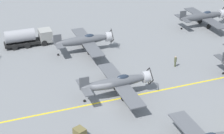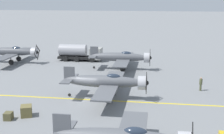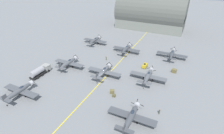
# 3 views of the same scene
# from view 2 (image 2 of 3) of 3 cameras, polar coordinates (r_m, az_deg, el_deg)

# --- Properties ---
(ground_plane) EXTENTS (400.00, 400.00, 0.00)m
(ground_plane) POSITION_cam_2_polar(r_m,az_deg,el_deg) (36.43, -4.78, -5.94)
(ground_plane) COLOR slate
(taxiway_stripe) EXTENTS (0.30, 160.00, 0.01)m
(taxiway_stripe) POSITION_cam_2_polar(r_m,az_deg,el_deg) (36.43, -4.78, -5.93)
(taxiway_stripe) COLOR yellow
(taxiway_stripe) RESTS_ON ground
(airplane_mid_center) EXTENTS (12.00, 9.98, 3.65)m
(airplane_mid_center) POSITION_cam_2_polar(r_m,az_deg,el_deg) (36.12, -0.90, -2.71)
(airplane_mid_center) COLOR #57595E
(airplane_mid_center) RESTS_ON ground
(airplane_mid_left) EXTENTS (12.00, 9.98, 3.65)m
(airplane_mid_left) POSITION_cam_2_polar(r_m,az_deg,el_deg) (50.21, 1.77, 1.80)
(airplane_mid_left) COLOR #55575C
(airplane_mid_left) RESTS_ON ground
(airplane_near_left) EXTENTS (12.00, 9.98, 3.65)m
(airplane_near_left) POSITION_cam_2_polar(r_m,az_deg,el_deg) (57.77, -17.74, 2.67)
(airplane_near_left) COLOR #4E5156
(airplane_near_left) RESTS_ON ground
(fuel_tanker) EXTENTS (2.67, 8.00, 2.98)m
(fuel_tanker) POSITION_cam_2_polar(r_m,az_deg,el_deg) (57.37, -5.82, 2.65)
(fuel_tanker) COLOR black
(fuel_tanker) RESTS_ON ground
(ground_crew_inspecting) EXTENTS (0.38, 0.38, 1.75)m
(ground_crew_inspecting) POSITION_cam_2_polar(r_m,az_deg,el_deg) (40.82, 15.92, -2.90)
(ground_crew_inspecting) COLOR #515638
(ground_crew_inspecting) RESTS_ON ground
(supply_crate_by_tanker) EXTENTS (0.97, 0.84, 0.75)m
(supply_crate_by_tanker) POSITION_cam_2_polar(r_m,az_deg,el_deg) (32.19, -18.42, -8.50)
(supply_crate_by_tanker) COLOR brown
(supply_crate_by_tanker) RESTS_ON ground
(supply_crate_outboard) EXTENTS (1.59, 1.47, 1.07)m
(supply_crate_outboard) POSITION_cam_2_polar(r_m,az_deg,el_deg) (32.54, -15.39, -7.75)
(supply_crate_outboard) COLOR brown
(supply_crate_outboard) RESTS_ON ground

